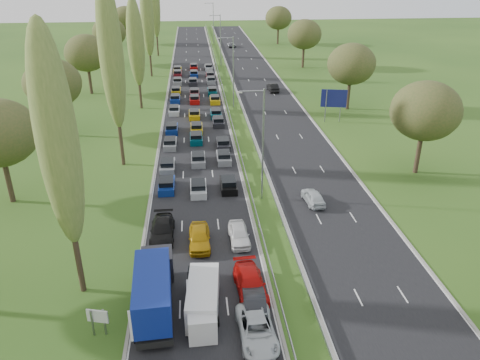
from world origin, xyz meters
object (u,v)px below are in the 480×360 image
direction_sign (334,100)px  white_van_front (201,309)px  white_van_rear (203,295)px  info_sign (98,319)px  blue_lorry (154,288)px  near_car_3 (162,230)px  near_car_2 (156,285)px

direction_sign → white_van_front: bearing=-116.7°
white_van_rear → info_sign: size_ratio=2.64×
blue_lorry → white_van_rear: blue_lorry is taller
near_car_3 → white_van_rear: 10.70m
white_van_front → near_car_3: bearing=104.6°
near_car_3 → white_van_rear: size_ratio=0.96×
near_car_3 → white_van_front: white_van_front is taller
white_van_rear → near_car_2: bearing=153.8°
blue_lorry → info_sign: 4.28m
blue_lorry → near_car_3: bearing=86.8°
near_car_3 → info_sign: 12.73m
near_car_2 → blue_lorry: size_ratio=0.54×
blue_lorry → direction_sign: bearing=56.0°
white_van_rear → direction_sign: direction_sign is taller
direction_sign → blue_lorry: bearing=-120.9°
near_car_2 → blue_lorry: (0.12, -2.06, 1.26)m
info_sign → blue_lorry: bearing=30.4°
blue_lorry → info_sign: blue_lorry is taller
near_car_2 → blue_lorry: blue_lorry is taller
info_sign → white_van_front: bearing=6.3°
blue_lorry → white_van_front: (3.30, -1.39, -0.95)m
white_van_rear → near_car_3: bearing=113.7°
direction_sign → near_car_2: bearing=-122.3°
white_van_rear → direction_sign: 47.48m
near_car_3 → direction_sign: bearing=52.3°
near_car_2 → info_sign: info_sign is taller
near_car_3 → direction_sign: size_ratio=1.02×
near_car_3 → white_van_rear: white_van_rear is taller
white_van_front → direction_sign: direction_sign is taller
near_car_2 → direction_sign: 47.41m
white_van_front → info_sign: 7.01m
white_van_front → white_van_rear: 1.31m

